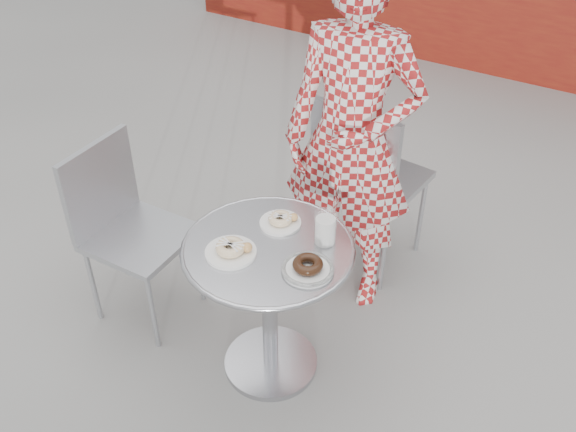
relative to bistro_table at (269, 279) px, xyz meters
The scene contains 9 objects.
ground 0.53m from the bistro_table, 114.19° to the right, with size 60.00×60.00×0.00m, color #9E9B96.
bistro_table is the anchor object (origin of this frame).
chair_far 0.93m from the bistro_table, 87.81° to the left, with size 0.50×0.51×0.97m.
chair_left 0.75m from the bistro_table, behind, with size 0.43×0.43×0.88m.
seated_person 0.72m from the bistro_table, 87.42° to the left, with size 0.62×0.41×1.69m, color maroon.
plate_far 0.24m from the bistro_table, 102.36° to the left, with size 0.17×0.17×0.05m.
plate_near 0.24m from the bistro_table, 131.86° to the right, with size 0.20×0.20×0.05m.
plate_checker 0.28m from the bistro_table, 11.77° to the right, with size 0.20×0.20×0.05m.
milk_cup 0.32m from the bistro_table, 38.62° to the left, with size 0.09×0.09×0.14m.
Camera 1 is at (1.08, -1.55, 2.28)m, focal length 40.00 mm.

